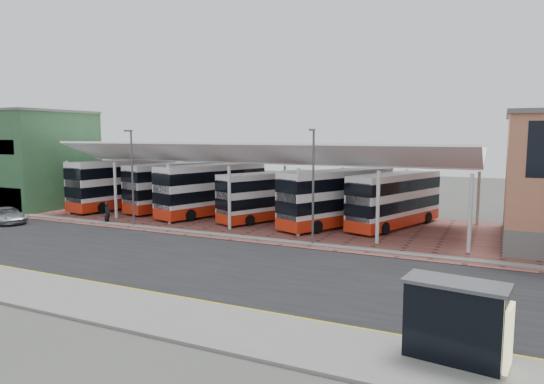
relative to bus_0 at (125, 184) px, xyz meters
The scene contains 22 objects.
ground 26.24m from the bus_0, 32.65° to the right, with size 140.00×140.00×0.00m, color #41433E.
road 26.79m from the bus_0, 34.46° to the right, with size 120.00×14.00×0.02m, color black.
forecourt 24.14m from the bus_0, ahead, with size 72.00×16.00×0.06m, color brown.
sidewalk 31.98m from the bus_0, 46.40° to the right, with size 120.00×4.00×0.14m, color slate.
north_kerb 23.49m from the bus_0, 19.74° to the right, with size 120.00×0.80×0.14m, color slate.
yellow_line_near 30.57m from the bus_0, 43.81° to the right, with size 120.00×0.12×0.01m, color #C7BB00.
yellow_line_far 30.36m from the bus_0, 43.40° to the right, with size 120.00×0.12×0.01m, color #C7BB00.
canopy 16.31m from the bus_0, ahead, with size 37.00×11.63×7.07m.
shop_green 8.98m from the bus_0, 158.74° to the right, with size 6.40×10.20×10.22m.
shop_cream 15.07m from the bus_0, 167.88° to the right, with size 6.40×10.20×10.22m.
lamp_west 11.32m from the bus_0, 44.39° to the right, with size 0.16×0.90×8.07m.
lamp_east 25.29m from the bus_0, 18.05° to the right, with size 0.16×0.90×8.07m.
bus_0 is the anchor object (origin of this frame).
bus_1 6.01m from the bus_0, 12.75° to the left, with size 5.55×11.81×4.75m.
bus_2 10.79m from the bus_0, ahead, with size 5.98×11.98×4.82m.
bus_3 17.01m from the bus_0, ahead, with size 6.43×10.42×4.27m.
bus_4 23.36m from the bus_0, ahead, with size 7.31×11.41×4.70m.
bus_5 27.84m from the bus_0, ahead, with size 5.92×11.05×4.47m.
silver_car 11.85m from the bus_0, 106.01° to the right, with size 2.23×4.84×1.35m, color silver.
pedestrian 9.19m from the bus_0, 57.21° to the right, with size 0.65×0.42×1.77m, color black.
suitcase 9.03m from the bus_0, 58.05° to the right, with size 0.32×0.23×0.55m, color black.
bus_shelter 41.48m from the bus_0, 33.03° to the right, with size 3.53×1.97×2.70m.
Camera 1 is at (13.71, -24.89, 7.65)m, focal length 32.00 mm.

